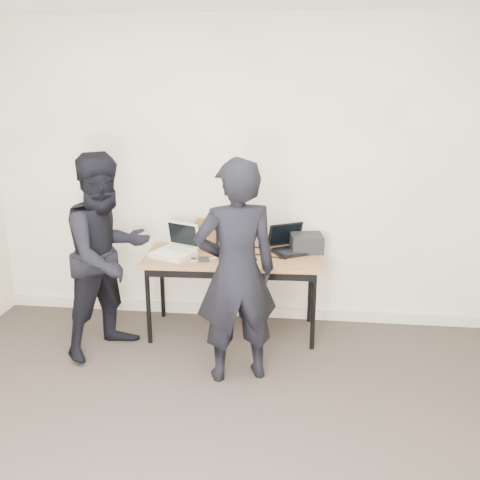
% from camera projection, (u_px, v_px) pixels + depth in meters
% --- Properties ---
extents(room, '(4.60, 4.60, 2.80)m').
position_uv_depth(room, '(182.00, 256.00, 2.60)').
color(room, '#3B312C').
rests_on(room, ground).
extents(desk, '(1.52, 0.70, 0.72)m').
position_uv_depth(desk, '(232.00, 262.00, 4.59)').
color(desk, olive).
rests_on(desk, ground).
extents(laptop_beige, '(0.43, 0.43, 0.27)m').
position_uv_depth(laptop_beige, '(175.00, 249.00, 4.59)').
color(laptop_beige, beige).
rests_on(laptop_beige, desk).
extents(laptop_center, '(0.38, 0.37, 0.25)m').
position_uv_depth(laptop_center, '(236.00, 249.00, 4.57)').
color(laptop_center, black).
rests_on(laptop_center, desk).
extents(laptop_right, '(0.43, 0.43, 0.24)m').
position_uv_depth(laptop_right, '(290.00, 245.00, 4.68)').
color(laptop_right, black).
rests_on(laptop_right, desk).
extents(leather_satchel, '(0.36, 0.18, 0.25)m').
position_uv_depth(leather_satchel, '(216.00, 234.00, 4.78)').
color(leather_satchel, brown).
rests_on(leather_satchel, desk).
extents(tissue, '(0.14, 0.11, 0.08)m').
position_uv_depth(tissue, '(219.00, 217.00, 4.73)').
color(tissue, white).
rests_on(tissue, leather_satchel).
extents(equipment_box, '(0.30, 0.27, 0.16)m').
position_uv_depth(equipment_box, '(307.00, 243.00, 4.67)').
color(equipment_box, black).
rests_on(equipment_box, desk).
extents(power_brick, '(0.10, 0.07, 0.03)m').
position_uv_depth(power_brick, '(204.00, 259.00, 4.44)').
color(power_brick, black).
rests_on(power_brick, desk).
extents(cables, '(1.15, 0.47, 0.01)m').
position_uv_depth(cables, '(238.00, 255.00, 4.57)').
color(cables, black).
rests_on(cables, desk).
extents(person_typist, '(0.71, 0.58, 1.67)m').
position_uv_depth(person_typist, '(236.00, 273.00, 3.85)').
color(person_typist, black).
rests_on(person_typist, ground).
extents(person_observer, '(0.97, 1.01, 1.65)m').
position_uv_depth(person_observer, '(108.00, 255.00, 4.27)').
color(person_observer, black).
rests_on(person_observer, ground).
extents(baseboard, '(4.50, 0.03, 0.10)m').
position_uv_depth(baseboard, '(237.00, 310.00, 5.11)').
color(baseboard, beige).
rests_on(baseboard, ground).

